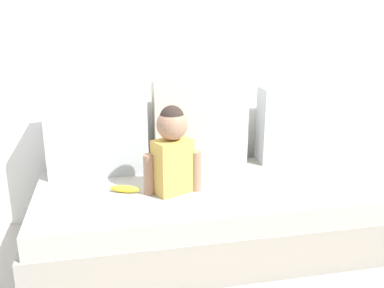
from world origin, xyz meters
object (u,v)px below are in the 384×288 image
throw_pillow_left (97,137)px  toddler (172,148)px  banana (125,189)px  throw_pillow_center (200,124)px  couch (211,216)px  throw_pillow_right (294,124)px

throw_pillow_left → toddler: (0.39, -0.36, 0.02)m
banana → throw_pillow_left: bearing=113.1°
throw_pillow_center → toddler: size_ratio=1.19×
couch → toddler: bearing=-168.7°
couch → banana: banana is taller
couch → throw_pillow_right: 0.82m
toddler → banana: bearing=170.1°
throw_pillow_center → toddler: (-0.23, -0.36, -0.03)m
couch → toddler: toddler is taller
throw_pillow_right → banana: 1.16m
couch → throw_pillow_center: (0.00, 0.31, 0.47)m
throw_pillow_center → toddler: 0.43m
throw_pillow_right → toddler: size_ratio=1.01×
couch → banana: size_ratio=11.70×
couch → banana: bearing=-179.8°
throw_pillow_center → banana: throw_pillow_center is taller
throw_pillow_left → couch: bearing=-26.9°
throw_pillow_left → banana: size_ratio=3.41×
throw_pillow_center → throw_pillow_left: bearing=180.0°
throw_pillow_right → throw_pillow_left: bearing=180.0°
throw_pillow_left → throw_pillow_center: 0.62m
couch → toddler: size_ratio=4.17×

